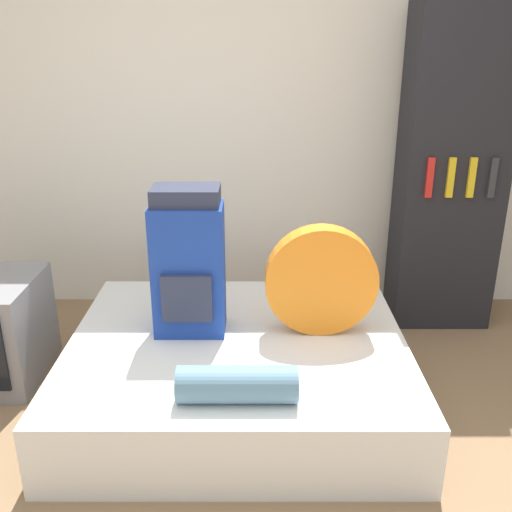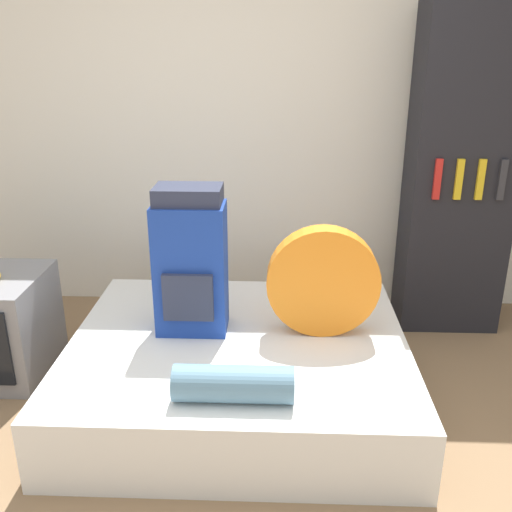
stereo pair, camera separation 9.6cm
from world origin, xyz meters
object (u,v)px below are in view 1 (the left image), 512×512
Objects in this scene: tent_bag at (322,280)px; sleeping_roll at (238,384)px; backpack at (190,264)px; bookshelf at (452,173)px.

tent_bag reaches higher than sleeping_roll.
tent_bag is at bearing 56.73° from sleeping_roll.
backpack is at bearing 179.10° from tent_bag.
bookshelf reaches higher than tent_bag.
backpack is at bearing -151.64° from bookshelf.
sleeping_roll is at bearing -123.27° from tent_bag.
backpack reaches higher than tent_bag.
tent_bag is 0.77m from sleeping_roll.
sleeping_roll is (-0.41, -0.62, -0.21)m from tent_bag.
backpack is 1.34× the size of tent_bag.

